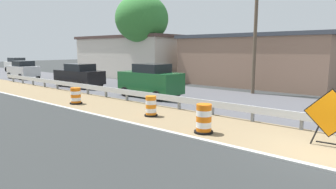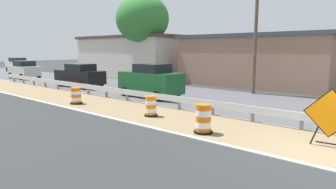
{
  "view_description": "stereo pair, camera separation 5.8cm",
  "coord_description": "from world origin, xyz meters",
  "px_view_note": "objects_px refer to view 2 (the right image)",
  "views": [
    {
      "loc": [
        -9.68,
        -1.99,
        3.17
      ],
      "look_at": [
        1.77,
        7.7,
        0.86
      ],
      "focal_mm": 31.56,
      "sensor_mm": 36.0,
      "label": 1
    },
    {
      "loc": [
        -9.65,
        -2.04,
        3.17
      ],
      "look_at": [
        1.77,
        7.7,
        0.86
      ],
      "focal_mm": 31.56,
      "sensor_mm": 36.0,
      "label": 2
    }
  ],
  "objects_px": {
    "warning_sign_diamond": "(330,116)",
    "traffic_barrel_mid": "(76,97)",
    "traffic_barrel_nearest": "(203,120)",
    "traffic_barrel_close": "(151,107)",
    "car_mid_far_lane": "(18,65)",
    "utility_pole_near": "(256,25)",
    "car_trailing_far_lane": "(24,70)",
    "car_lead_far_lane": "(151,80)",
    "car_lead_near_lane": "(80,75)"
  },
  "relations": [
    {
      "from": "traffic_barrel_close",
      "to": "car_trailing_far_lane",
      "type": "relative_size",
      "value": 0.24
    },
    {
      "from": "warning_sign_diamond",
      "to": "traffic_barrel_nearest",
      "type": "xyz_separation_m",
      "value": [
        -1.26,
        4.02,
        -0.54
      ]
    },
    {
      "from": "traffic_barrel_mid",
      "to": "car_mid_far_lane",
      "type": "bearing_deg",
      "value": 72.97
    },
    {
      "from": "car_lead_near_lane",
      "to": "car_mid_far_lane",
      "type": "distance_m",
      "value": 21.63
    },
    {
      "from": "car_mid_far_lane",
      "to": "warning_sign_diamond",
      "type": "bearing_deg",
      "value": -12.36
    },
    {
      "from": "car_trailing_far_lane",
      "to": "utility_pole_near",
      "type": "height_order",
      "value": "utility_pole_near"
    },
    {
      "from": "car_trailing_far_lane",
      "to": "utility_pole_near",
      "type": "bearing_deg",
      "value": -166.65
    },
    {
      "from": "traffic_barrel_nearest",
      "to": "traffic_barrel_close",
      "type": "relative_size",
      "value": 1.15
    },
    {
      "from": "utility_pole_near",
      "to": "car_lead_far_lane",
      "type": "bearing_deg",
      "value": 142.45
    },
    {
      "from": "warning_sign_diamond",
      "to": "car_mid_far_lane",
      "type": "bearing_deg",
      "value": -105.78
    },
    {
      "from": "car_lead_far_lane",
      "to": "car_mid_far_lane",
      "type": "height_order",
      "value": "car_lead_far_lane"
    },
    {
      "from": "traffic_barrel_nearest",
      "to": "car_trailing_far_lane",
      "type": "relative_size",
      "value": 0.27
    },
    {
      "from": "car_trailing_far_lane",
      "to": "utility_pole_near",
      "type": "distance_m",
      "value": 24.67
    },
    {
      "from": "car_lead_far_lane",
      "to": "traffic_barrel_close",
      "type": "bearing_deg",
      "value": 134.62
    },
    {
      "from": "traffic_barrel_nearest",
      "to": "traffic_barrel_close",
      "type": "height_order",
      "value": "traffic_barrel_nearest"
    },
    {
      "from": "traffic_barrel_mid",
      "to": "traffic_barrel_nearest",
      "type": "bearing_deg",
      "value": -91.66
    },
    {
      "from": "warning_sign_diamond",
      "to": "traffic_barrel_mid",
      "type": "relative_size",
      "value": 2.04
    },
    {
      "from": "traffic_barrel_close",
      "to": "warning_sign_diamond",
      "type": "bearing_deg",
      "value": -86.33
    },
    {
      "from": "car_lead_near_lane",
      "to": "car_lead_far_lane",
      "type": "height_order",
      "value": "car_lead_far_lane"
    },
    {
      "from": "traffic_barrel_nearest",
      "to": "traffic_barrel_close",
      "type": "xyz_separation_m",
      "value": [
        0.78,
        3.5,
        -0.07
      ]
    },
    {
      "from": "traffic_barrel_nearest",
      "to": "car_lead_far_lane",
      "type": "bearing_deg",
      "value": 56.73
    },
    {
      "from": "traffic_barrel_nearest",
      "to": "utility_pole_near",
      "type": "distance_m",
      "value": 11.99
    },
    {
      "from": "warning_sign_diamond",
      "to": "traffic_barrel_mid",
      "type": "xyz_separation_m",
      "value": [
        -1.0,
        13.07,
        -0.62
      ]
    },
    {
      "from": "traffic_barrel_nearest",
      "to": "utility_pole_near",
      "type": "bearing_deg",
      "value": 15.08
    },
    {
      "from": "car_lead_near_lane",
      "to": "car_trailing_far_lane",
      "type": "bearing_deg",
      "value": -2.84
    },
    {
      "from": "traffic_barrel_mid",
      "to": "car_lead_far_lane",
      "type": "distance_m",
      "value": 4.94
    },
    {
      "from": "car_lead_far_lane",
      "to": "car_trailing_far_lane",
      "type": "bearing_deg",
      "value": 0.29
    },
    {
      "from": "traffic_barrel_nearest",
      "to": "car_lead_far_lane",
      "type": "height_order",
      "value": "car_lead_far_lane"
    },
    {
      "from": "traffic_barrel_mid",
      "to": "utility_pole_near",
      "type": "relative_size",
      "value": 0.1
    },
    {
      "from": "traffic_barrel_nearest",
      "to": "car_trailing_far_lane",
      "type": "xyz_separation_m",
      "value": [
        5.05,
        26.58,
        0.46
      ]
    },
    {
      "from": "traffic_barrel_mid",
      "to": "utility_pole_near",
      "type": "distance_m",
      "value": 12.97
    },
    {
      "from": "traffic_barrel_close",
      "to": "car_mid_far_lane",
      "type": "bearing_deg",
      "value": 76.5
    },
    {
      "from": "traffic_barrel_close",
      "to": "car_trailing_far_lane",
      "type": "bearing_deg",
      "value": 79.52
    },
    {
      "from": "traffic_barrel_close",
      "to": "car_trailing_far_lane",
      "type": "xyz_separation_m",
      "value": [
        4.27,
        23.08,
        0.53
      ]
    },
    {
      "from": "traffic_barrel_mid",
      "to": "car_mid_far_lane",
      "type": "distance_m",
      "value": 29.22
    },
    {
      "from": "car_lead_near_lane",
      "to": "car_trailing_far_lane",
      "type": "relative_size",
      "value": 1.19
    },
    {
      "from": "car_mid_far_lane",
      "to": "traffic_barrel_close",
      "type": "bearing_deg",
      "value": -15.42
    },
    {
      "from": "traffic_barrel_close",
      "to": "car_mid_far_lane",
      "type": "distance_m",
      "value": 34.44
    },
    {
      "from": "traffic_barrel_close",
      "to": "utility_pole_near",
      "type": "height_order",
      "value": "utility_pole_near"
    },
    {
      "from": "utility_pole_near",
      "to": "car_mid_far_lane",
      "type": "bearing_deg",
      "value": 93.32
    },
    {
      "from": "traffic_barrel_mid",
      "to": "car_lead_near_lane",
      "type": "height_order",
      "value": "car_lead_near_lane"
    },
    {
      "from": "warning_sign_diamond",
      "to": "car_lead_near_lane",
      "type": "bearing_deg",
      "value": -105.72
    },
    {
      "from": "warning_sign_diamond",
      "to": "traffic_barrel_nearest",
      "type": "relative_size",
      "value": 1.74
    },
    {
      "from": "traffic_barrel_mid",
      "to": "car_trailing_far_lane",
      "type": "xyz_separation_m",
      "value": [
        4.78,
        17.53,
        0.54
      ]
    },
    {
      "from": "car_mid_far_lane",
      "to": "car_trailing_far_lane",
      "type": "distance_m",
      "value": 11.07
    },
    {
      "from": "warning_sign_diamond",
      "to": "utility_pole_near",
      "type": "bearing_deg",
      "value": -149.35
    },
    {
      "from": "traffic_barrel_mid",
      "to": "car_mid_far_lane",
      "type": "height_order",
      "value": "car_mid_far_lane"
    },
    {
      "from": "car_mid_far_lane",
      "to": "car_trailing_far_lane",
      "type": "bearing_deg",
      "value": -21.85
    },
    {
      "from": "car_lead_near_lane",
      "to": "utility_pole_near",
      "type": "xyz_separation_m",
      "value": [
        5.92,
        -12.81,
        3.86
      ]
    },
    {
      "from": "car_lead_far_lane",
      "to": "utility_pole_near",
      "type": "distance_m",
      "value": 8.34
    }
  ]
}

